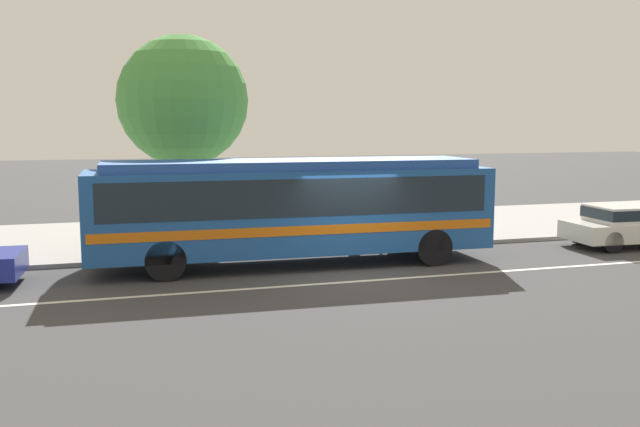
{
  "coord_description": "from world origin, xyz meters",
  "views": [
    {
      "loc": [
        -5.89,
        -16.43,
        3.83
      ],
      "look_at": [
        -0.27,
        2.11,
        1.3
      ],
      "focal_mm": 39.35,
      "sensor_mm": 36.0,
      "label": 1
    }
  ],
  "objects": [
    {
      "name": "sidewalk_slab",
      "position": [
        0.0,
        6.94,
        0.06
      ],
      "size": [
        60.0,
        8.0,
        0.12
      ],
      "primitive_type": "cube",
      "color": "#999694",
      "rests_on": "ground_plane"
    },
    {
      "name": "lane_stripe_center",
      "position": [
        0.0,
        -0.8,
        0.0
      ],
      "size": [
        56.0,
        0.16,
        0.01
      ],
      "primitive_type": "cube",
      "color": "silver",
      "rests_on": "ground_plane"
    },
    {
      "name": "street_tree_near_stop",
      "position": [
        -3.54,
        6.24,
        4.49
      ],
      "size": [
        4.11,
        4.11,
        6.44
      ],
      "color": "brown",
      "rests_on": "sidewalk_slab"
    },
    {
      "name": "ground_plane",
      "position": [
        0.0,
        0.0,
        0.0
      ],
      "size": [
        120.0,
        120.0,
        0.0
      ],
      "primitive_type": "plane",
      "color": "#3C3C3E"
    },
    {
      "name": "bus_stop_sign",
      "position": [
        2.08,
        3.68,
        1.75
      ],
      "size": [
        0.15,
        0.44,
        2.55
      ],
      "color": "gray",
      "rests_on": "sidewalk_slab"
    },
    {
      "name": "transit_bus",
      "position": [
        -1.18,
        1.59,
        1.65
      ],
      "size": [
        10.73,
        2.79,
        2.84
      ],
      "color": "#1D4F98",
      "rests_on": "ground_plane"
    },
    {
      "name": "pedestrian_walking_along_curb",
      "position": [
        1.24,
        3.64,
        1.09
      ],
      "size": [
        0.46,
        0.46,
        1.66
      ],
      "color": "#2A2942",
      "rests_on": "sidewalk_slab"
    },
    {
      "name": "sedan_far_ahead",
      "position": [
        9.65,
        1.27,
        0.72
      ],
      "size": [
        4.44,
        2.0,
        1.29
      ],
      "color": "silver",
      "rests_on": "ground_plane"
    },
    {
      "name": "pedestrian_waiting_near_sign",
      "position": [
        -4.91,
        4.91,
        1.1
      ],
      "size": [
        0.36,
        0.36,
        1.67
      ],
      "color": "navy",
      "rests_on": "sidewalk_slab"
    }
  ]
}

